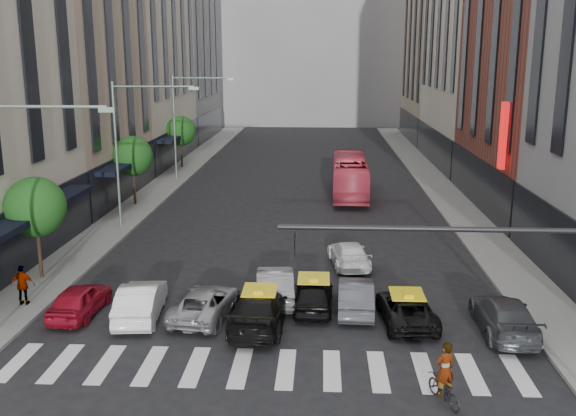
# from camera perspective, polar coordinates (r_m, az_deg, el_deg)

# --- Properties ---
(ground) EXTENTS (160.00, 160.00, 0.00)m
(ground) POSITION_cam_1_polar(r_m,az_deg,el_deg) (21.78, -2.05, -15.87)
(ground) COLOR black
(ground) RESTS_ON ground
(sidewalk_left) EXTENTS (3.00, 96.00, 0.15)m
(sidewalk_left) POSITION_cam_1_polar(r_m,az_deg,el_deg) (51.79, -11.87, 1.28)
(sidewalk_left) COLOR slate
(sidewalk_left) RESTS_ON ground
(sidewalk_right) EXTENTS (3.00, 96.00, 0.15)m
(sidewalk_right) POSITION_cam_1_polar(r_m,az_deg,el_deg) (51.00, 13.98, 0.99)
(sidewalk_right) COLOR slate
(sidewalk_right) RESTS_ON ground
(building_left_b) EXTENTS (8.00, 16.00, 24.00)m
(building_left_b) POSITION_cam_1_polar(r_m,az_deg,el_deg) (50.56, -19.35, 14.16)
(building_left_b) COLOR tan
(building_left_b) RESTS_ON ground
(building_left_d) EXTENTS (8.00, 18.00, 30.00)m
(building_left_d) POSITION_cam_1_polar(r_m,az_deg,el_deg) (86.12, -9.94, 16.04)
(building_left_d) COLOR gray
(building_left_d) RESTS_ON ground
(building_right_b) EXTENTS (8.00, 18.00, 26.00)m
(building_right_b) POSITION_cam_1_polar(r_m,az_deg,el_deg) (48.46, 22.18, 15.19)
(building_right_b) COLOR brown
(building_right_b) RESTS_ON ground
(building_right_d) EXTENTS (8.00, 18.00, 28.00)m
(building_right_d) POSITION_cam_1_polar(r_m,az_deg,el_deg) (85.38, 13.81, 15.22)
(building_right_d) COLOR tan
(building_right_d) RESTS_ON ground
(building_far) EXTENTS (30.00, 10.00, 36.00)m
(building_far) POSITION_cam_1_polar(r_m,az_deg,el_deg) (104.21, 2.16, 17.37)
(building_far) COLOR gray
(building_far) RESTS_ON ground
(tree_near) EXTENTS (2.88, 2.88, 4.95)m
(tree_near) POSITION_cam_1_polar(r_m,az_deg,el_deg) (32.71, -21.53, 0.07)
(tree_near) COLOR black
(tree_near) RESTS_ON sidewalk_left
(tree_mid) EXTENTS (2.88, 2.88, 4.95)m
(tree_mid) POSITION_cam_1_polar(r_m,az_deg,el_deg) (47.45, -13.64, 4.50)
(tree_mid) COLOR black
(tree_mid) RESTS_ON sidewalk_left
(tree_far) EXTENTS (2.88, 2.88, 4.95)m
(tree_far) POSITION_cam_1_polar(r_m,az_deg,el_deg) (62.81, -9.51, 6.77)
(tree_far) COLOR black
(tree_far) RESTS_ON sidewalk_left
(streetlamp_near) EXTENTS (5.38, 0.25, 9.00)m
(streetlamp_near) POSITION_cam_1_polar(r_m,az_deg,el_deg) (26.22, -23.78, 1.82)
(streetlamp_near) COLOR gray
(streetlamp_near) RESTS_ON sidewalk_left
(streetlamp_mid) EXTENTS (5.38, 0.25, 9.00)m
(streetlamp_mid) POSITION_cam_1_polar(r_m,az_deg,el_deg) (40.96, -13.81, 6.32)
(streetlamp_mid) COLOR gray
(streetlamp_mid) RESTS_ON sidewalk_left
(streetlamp_far) EXTENTS (5.38, 0.25, 9.00)m
(streetlamp_far) POSITION_cam_1_polar(r_m,az_deg,el_deg) (56.39, -9.15, 8.35)
(streetlamp_far) COLOR gray
(streetlamp_far) RESTS_ON sidewalk_left
(traffic_signal) EXTENTS (10.10, 0.20, 6.00)m
(traffic_signal) POSITION_cam_1_polar(r_m,az_deg,el_deg) (19.87, 20.36, -5.57)
(traffic_signal) COLOR black
(traffic_signal) RESTS_ON ground
(liberty_sign) EXTENTS (0.30, 0.70, 4.00)m
(liberty_sign) POSITION_cam_1_polar(r_m,az_deg,el_deg) (40.68, 18.58, 6.11)
(liberty_sign) COLOR red
(liberty_sign) RESTS_ON ground
(car_red) EXTENTS (1.79, 4.05, 1.36)m
(car_red) POSITION_cam_1_polar(r_m,az_deg,el_deg) (28.54, -18.01, -7.76)
(car_red) COLOR maroon
(car_red) RESTS_ON ground
(car_white_front) EXTENTS (2.02, 4.68, 1.50)m
(car_white_front) POSITION_cam_1_polar(r_m,az_deg,el_deg) (27.56, -12.96, -8.02)
(car_white_front) COLOR white
(car_white_front) RESTS_ON ground
(car_silver) EXTENTS (2.71, 4.82, 1.27)m
(car_silver) POSITION_cam_1_polar(r_m,az_deg,el_deg) (27.17, -7.38, -8.35)
(car_silver) COLOR #9B9BA0
(car_silver) RESTS_ON ground
(taxi_left) EXTENTS (2.41, 5.34, 1.52)m
(taxi_left) POSITION_cam_1_polar(r_m,az_deg,el_deg) (26.08, -2.51, -8.91)
(taxi_left) COLOR black
(taxi_left) RESTS_ON ground
(taxi_center) EXTENTS (1.73, 4.09, 1.38)m
(taxi_center) POSITION_cam_1_polar(r_m,az_deg,el_deg) (27.76, 2.29, -7.65)
(taxi_center) COLOR black
(taxi_center) RESTS_ON ground
(car_grey_mid) EXTENTS (1.62, 4.27, 1.39)m
(car_grey_mid) POSITION_cam_1_polar(r_m,az_deg,el_deg) (27.75, 6.05, -7.72)
(car_grey_mid) COLOR #43454B
(car_grey_mid) RESTS_ON ground
(taxi_right) EXTENTS (2.34, 4.53, 1.22)m
(taxi_right) POSITION_cam_1_polar(r_m,az_deg,el_deg) (26.87, 10.48, -8.78)
(taxi_right) COLOR black
(taxi_right) RESTS_ON ground
(car_grey_curb) EXTENTS (2.10, 4.95, 1.42)m
(car_grey_curb) POSITION_cam_1_polar(r_m,az_deg,el_deg) (26.90, 18.67, -9.04)
(car_grey_curb) COLOR #3B3F43
(car_grey_curb) RESTS_ON ground
(car_row2_left) EXTENTS (1.99, 4.70, 1.51)m
(car_row2_left) POSITION_cam_1_polar(r_m,az_deg,el_deg) (28.68, -1.17, -6.80)
(car_row2_left) COLOR gray
(car_row2_left) RESTS_ON ground
(car_row2_right) EXTENTS (2.35, 4.58, 1.27)m
(car_row2_right) POSITION_cam_1_polar(r_m,az_deg,el_deg) (33.49, 5.43, -4.09)
(car_row2_right) COLOR white
(car_row2_right) RESTS_ON ground
(bus) EXTENTS (2.80, 11.06, 3.07)m
(bus) POSITION_cam_1_polar(r_m,az_deg,el_deg) (50.21, 5.53, 2.83)
(bus) COLOR #E2425B
(bus) RESTS_ON ground
(motorcycle) EXTENTS (1.22, 1.80, 0.90)m
(motorcycle) POSITION_cam_1_polar(r_m,az_deg,el_deg) (21.42, 13.68, -15.44)
(motorcycle) COLOR black
(motorcycle) RESTS_ON ground
(rider) EXTENTS (0.78, 0.66, 1.81)m
(rider) POSITION_cam_1_polar(r_m,az_deg,el_deg) (20.81, 13.89, -12.17)
(rider) COLOR gray
(rider) RESTS_ON motorcycle
(pedestrian_far) EXTENTS (1.05, 0.48, 1.76)m
(pedestrian_far) POSITION_cam_1_polar(r_m,az_deg,el_deg) (30.05, -22.50, -6.35)
(pedestrian_far) COLOR gray
(pedestrian_far) RESTS_ON sidewalk_left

